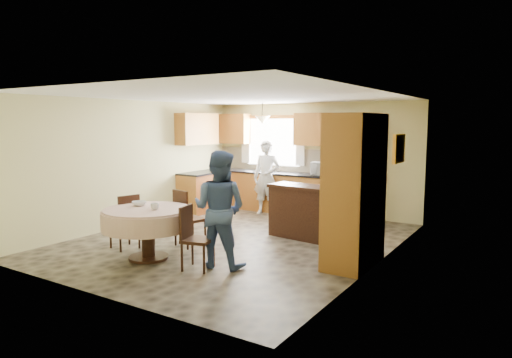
{
  "coord_description": "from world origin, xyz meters",
  "views": [
    {
      "loc": [
        4.47,
        -6.42,
        2.05
      ],
      "look_at": [
        0.22,
        0.3,
        1.07
      ],
      "focal_mm": 32.0,
      "sensor_mm": 36.0,
      "label": 1
    }
  ],
  "objects": [
    {
      "name": "chair_left",
      "position": [
        -1.2,
        -1.41,
        0.5
      ],
      "size": [
        0.47,
        0.47,
        0.9
      ],
      "rotation": [
        0.0,
        0.0,
        -1.81
      ],
      "color": "#361D0E",
      "rests_on": "floor"
    },
    {
      "name": "wall_back",
      "position": [
        0.0,
        3.0,
        1.25
      ],
      "size": [
        5.0,
        0.02,
        2.5
      ],
      "primitive_type": "cube",
      "color": "#C8C280",
      "rests_on": "floor"
    },
    {
      "name": "bowl_sideboard",
      "position": [
        0.69,
        0.79,
        0.92
      ],
      "size": [
        0.3,
        0.3,
        0.06
      ],
      "primitive_type": "imported",
      "rotation": [
        0.0,
        0.0,
        0.36
      ],
      "color": "#B2B2B2",
      "rests_on": "sideboard"
    },
    {
      "name": "person_sink",
      "position": [
        -0.77,
        2.3,
        0.83
      ],
      "size": [
        0.67,
        0.51,
        1.67
      ],
      "primitive_type": "imported",
      "rotation": [
        0.0,
        0.0,
        0.19
      ],
      "color": "silver",
      "rests_on": "floor"
    },
    {
      "name": "wall_front",
      "position": [
        0.0,
        -3.0,
        1.25
      ],
      "size": [
        5.0,
        0.02,
        2.5
      ],
      "primitive_type": "cube",
      "color": "#C8C280",
      "rests_on": "floor"
    },
    {
      "name": "curtain_left",
      "position": [
        -1.75,
        2.93,
        1.65
      ],
      "size": [
        0.22,
        0.02,
        1.15
      ],
      "primitive_type": "cube",
      "color": "white",
      "rests_on": "wall_back"
    },
    {
      "name": "microwave",
      "position": [
        0.48,
        2.65,
        1.07
      ],
      "size": [
        0.57,
        0.42,
        0.29
      ],
      "primitive_type": "imported",
      "rotation": [
        0.0,
        0.0,
        0.11
      ],
      "color": "silver",
      "rests_on": "counter_back"
    },
    {
      "name": "floor",
      "position": [
        0.0,
        0.0,
        0.0
      ],
      "size": [
        5.0,
        6.0,
        0.01
      ],
      "primitive_type": "cube",
      "color": "brown",
      "rests_on": "ground"
    },
    {
      "name": "wall_cab_left",
      "position": [
        -2.05,
        2.83,
        1.91
      ],
      "size": [
        0.85,
        0.33,
        0.72
      ],
      "primitive_type": "cube",
      "color": "#C37E30",
      "rests_on": "wall_back"
    },
    {
      "name": "space_heater",
      "position": [
        1.73,
        0.21,
        0.26
      ],
      "size": [
        0.38,
        0.27,
        0.51
      ],
      "primitive_type": "cube",
      "rotation": [
        0.0,
        0.0,
        0.04
      ],
      "color": "black",
      "rests_on": "floor"
    },
    {
      "name": "cup_table",
      "position": [
        -0.35,
        -1.61,
        0.82
      ],
      "size": [
        0.15,
        0.15,
        0.1
      ],
      "primitive_type": "imported",
      "rotation": [
        0.0,
        0.0,
        0.21
      ],
      "color": "#B2B2B2",
      "rests_on": "dining_table"
    },
    {
      "name": "framed_picture",
      "position": [
        2.47,
        1.09,
        1.64
      ],
      "size": [
        0.06,
        0.57,
        0.47
      ],
      "color": "gold",
      "rests_on": "wall_right"
    },
    {
      "name": "cupboard",
      "position": [
        2.22,
        -0.23,
        1.09
      ],
      "size": [
        0.57,
        1.14,
        2.18
      ],
      "primitive_type": "cube",
      "color": "#B47D30",
      "rests_on": "floor"
    },
    {
      "name": "dining_table",
      "position": [
        -0.52,
        -1.6,
        0.6
      ],
      "size": [
        1.36,
        1.36,
        0.77
      ],
      "color": "#361D0E",
      "rests_on": "floor"
    },
    {
      "name": "wall_cab_right",
      "position": [
        0.15,
        2.83,
        1.91
      ],
      "size": [
        0.9,
        0.33,
        0.72
      ],
      "primitive_type": "cube",
      "color": "#C37E30",
      "rests_on": "wall_back"
    },
    {
      "name": "wall_cab_side",
      "position": [
        -2.33,
        1.8,
        1.91
      ],
      "size": [
        0.33,
        1.2,
        0.72
      ],
      "primitive_type": "cube",
      "color": "#C37E30",
      "rests_on": "wall_left"
    },
    {
      "name": "wall_right",
      "position": [
        2.5,
        0.0,
        1.25
      ],
      "size": [
        0.02,
        6.0,
        2.5
      ],
      "primitive_type": "cube",
      "color": "#C8C280",
      "rests_on": "floor"
    },
    {
      "name": "chair_back",
      "position": [
        -0.49,
        -0.76,
        0.53
      ],
      "size": [
        0.51,
        0.51,
        0.96
      ],
      "rotation": [
        0.0,
        0.0,
        2.89
      ],
      "color": "#361D0E",
      "rests_on": "floor"
    },
    {
      "name": "chair_right",
      "position": [
        0.37,
        -1.6,
        0.5
      ],
      "size": [
        0.47,
        0.47,
        0.9
      ],
      "rotation": [
        0.0,
        0.0,
        1.82
      ],
      "color": "#361D0E",
      "rests_on": "floor"
    },
    {
      "name": "backsplash",
      "position": [
        -0.85,
        2.99,
        1.18
      ],
      "size": [
        3.3,
        0.02,
        0.55
      ],
      "primitive_type": "cube",
      "color": "beige",
      "rests_on": "wall_back"
    },
    {
      "name": "person_dining",
      "position": [
        0.62,
        -1.31,
        0.83
      ],
      "size": [
        0.91,
        0.76,
        1.67
      ],
      "primitive_type": "imported",
      "rotation": [
        0.0,
        0.0,
        3.31
      ],
      "color": "#3C5384",
      "rests_on": "floor"
    },
    {
      "name": "pendant",
      "position": [
        -1.0,
        2.5,
        2.12
      ],
      "size": [
        0.36,
        0.36,
        0.18
      ],
      "primitive_type": "cone",
      "rotation": [
        3.14,
        0.0,
        0.0
      ],
      "color": "beige",
      "rests_on": "ceiling"
    },
    {
      "name": "curtain_right",
      "position": [
        -0.25,
        2.93,
        1.65
      ],
      "size": [
        0.22,
        0.02,
        1.15
      ],
      "primitive_type": "cube",
      "color": "white",
      "rests_on": "wall_back"
    },
    {
      "name": "wall_left",
      "position": [
        -2.5,
        0.0,
        1.25
      ],
      "size": [
        0.02,
        6.0,
        2.5
      ],
      "primitive_type": "cube",
      "color": "#C8C280",
      "rests_on": "floor"
    },
    {
      "name": "base_cab_left",
      "position": [
        -2.2,
        1.8,
        0.44
      ],
      "size": [
        0.6,
        1.2,
        0.88
      ],
      "primitive_type": "cube",
      "color": "#B47D30",
      "rests_on": "floor"
    },
    {
      "name": "counter_back",
      "position": [
        -0.85,
        2.7,
        0.9
      ],
      "size": [
        3.3,
        0.64,
        0.04
      ],
      "primitive_type": "cube",
      "color": "black",
      "rests_on": "base_cab_back"
    },
    {
      "name": "counter_left",
      "position": [
        -2.2,
        1.8,
        0.9
      ],
      "size": [
        0.64,
        1.2,
        0.04
      ],
      "primitive_type": "cube",
      "color": "black",
      "rests_on": "base_cab_left"
    },
    {
      "name": "bottle_sideboard",
      "position": [
        1.31,
        0.79,
        1.03
      ],
      "size": [
        0.13,
        0.13,
        0.27
      ],
      "primitive_type": "imported",
      "rotation": [
        0.0,
        0.0,
        0.31
      ],
      "color": "silver",
      "rests_on": "sideboard"
    },
    {
      "name": "oven_tower",
      "position": [
        1.15,
        2.69,
        1.06
      ],
      "size": [
        0.66,
        0.62,
        2.12
      ],
      "primitive_type": "cube",
      "color": "#B47D30",
      "rests_on": "floor"
    },
    {
      "name": "bowl_table",
      "position": [
        -0.8,
        -1.5,
        0.81
      ],
      "size": [
        0.23,
        0.23,
        0.07
      ],
      "primitive_type": "imported",
      "rotation": [
        0.0,
        0.0,
        -0.06
      ],
      "color": "#B2B2B2",
      "rests_on": "dining_table"
    },
    {
      "name": "ceiling",
      "position": [
        0.0,
        0.0,
        2.5
      ],
      "size": [
        5.0,
        6.0,
        0.01
      ],
      "primitive_type": "cube",
      "color": "white",
      "rests_on": "wall_back"
    },
    {
      "name": "base_cab_back",
      "position": [
        -0.85,
        2.7,
        0.44
      ],
      "size": [
        3.3,
        0.6,
        0.88
      ],
      "primitive_type": "cube",
      "color": "#B47D30",
      "rests_on": "floor"
    },
    {
      "name": "sideboard",
      "position": [
        0.9,
        0.79,
        0.45
      ],
      "size": [
        1.3,
        0.67,
        0.89
      ],
      "primitive_type": "cube",
      "rotation": [
        0.0,
        0.0,
        -0.13
      ],
      "color": "#361D0E",
      "rests_on": "floor"
    },
    {
      "name": "window",
      "position": [
        -1.0,
        2.98,
        1.6
      ],
      "size": [
        1.4,
        0.03,
        1.1
      ],
      "primitive_type": "cube",
      "color": "white",
      "rests_on": "wall_back"
    },
    {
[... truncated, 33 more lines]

